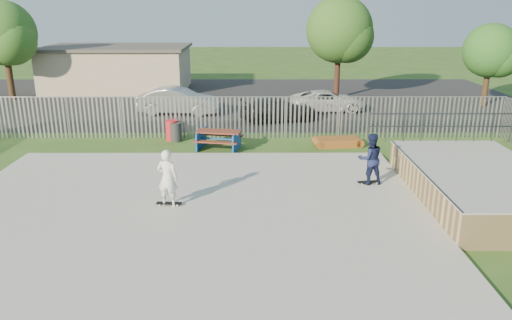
{
  "coord_description": "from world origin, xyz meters",
  "views": [
    {
      "loc": [
        2.14,
        -14.29,
        6.27
      ],
      "look_at": [
        2.19,
        2.0,
        1.1
      ],
      "focal_mm": 35.0,
      "sensor_mm": 36.0,
      "label": 1
    }
  ],
  "objects_px": {
    "funbox": "(338,142)",
    "skater_white": "(168,178)",
    "trash_bin_red": "(172,130)",
    "tree_mid": "(339,30)",
    "trash_bin_grey": "(176,132)",
    "skater_navy": "(370,159)",
    "picnic_table": "(219,140)",
    "car_white": "(328,101)",
    "tree_left": "(3,33)",
    "tree_right": "(491,51)",
    "car_dark": "(279,110)",
    "car_silver": "(178,101)"
  },
  "relations": [
    {
      "from": "car_white",
      "to": "tree_left",
      "type": "xyz_separation_m",
      "value": [
        -20.66,
        3.91,
        3.69
      ]
    },
    {
      "from": "funbox",
      "to": "skater_white",
      "type": "distance_m",
      "value": 9.81
    },
    {
      "from": "picnic_table",
      "to": "funbox",
      "type": "relative_size",
      "value": 1.14
    },
    {
      "from": "tree_mid",
      "to": "tree_right",
      "type": "height_order",
      "value": "tree_mid"
    },
    {
      "from": "tree_right",
      "to": "skater_navy",
      "type": "height_order",
      "value": "tree_right"
    },
    {
      "from": "trash_bin_red",
      "to": "trash_bin_grey",
      "type": "bearing_deg",
      "value": -38.01
    },
    {
      "from": "picnic_table",
      "to": "trash_bin_grey",
      "type": "bearing_deg",
      "value": 159.35
    },
    {
      "from": "funbox",
      "to": "trash_bin_red",
      "type": "height_order",
      "value": "trash_bin_red"
    },
    {
      "from": "tree_left",
      "to": "car_dark",
      "type": "bearing_deg",
      "value": -20.21
    },
    {
      "from": "skater_navy",
      "to": "skater_white",
      "type": "bearing_deg",
      "value": 7.34
    },
    {
      "from": "trash_bin_grey",
      "to": "skater_navy",
      "type": "distance_m",
      "value": 9.91
    },
    {
      "from": "trash_bin_grey",
      "to": "car_silver",
      "type": "bearing_deg",
      "value": 97.18
    },
    {
      "from": "funbox",
      "to": "trash_bin_red",
      "type": "distance_m",
      "value": 7.78
    },
    {
      "from": "car_silver",
      "to": "tree_mid",
      "type": "relative_size",
      "value": 0.69
    },
    {
      "from": "trash_bin_grey",
      "to": "skater_white",
      "type": "relative_size",
      "value": 0.49
    },
    {
      "from": "trash_bin_grey",
      "to": "tree_mid",
      "type": "xyz_separation_m",
      "value": [
        9.26,
        11.04,
        4.08
      ]
    },
    {
      "from": "car_dark",
      "to": "tree_right",
      "type": "bearing_deg",
      "value": -85.84
    },
    {
      "from": "skater_navy",
      "to": "tree_mid",
      "type": "bearing_deg",
      "value": -103.94
    },
    {
      "from": "car_dark",
      "to": "car_white",
      "type": "height_order",
      "value": "car_dark"
    },
    {
      "from": "trash_bin_red",
      "to": "car_dark",
      "type": "relative_size",
      "value": 0.22
    },
    {
      "from": "trash_bin_grey",
      "to": "car_dark",
      "type": "relative_size",
      "value": 0.21
    },
    {
      "from": "trash_bin_red",
      "to": "skater_white",
      "type": "bearing_deg",
      "value": -81.73
    },
    {
      "from": "car_silver",
      "to": "funbox",
      "type": "bearing_deg",
      "value": -125.12
    },
    {
      "from": "car_silver",
      "to": "picnic_table",
      "type": "bearing_deg",
      "value": -154.16
    },
    {
      "from": "car_white",
      "to": "tree_left",
      "type": "distance_m",
      "value": 21.35
    },
    {
      "from": "trash_bin_grey",
      "to": "car_dark",
      "type": "xyz_separation_m",
      "value": [
        5.03,
        4.11,
        0.2
      ]
    },
    {
      "from": "car_silver",
      "to": "skater_navy",
      "type": "relative_size",
      "value": 2.55
    },
    {
      "from": "trash_bin_red",
      "to": "skater_white",
      "type": "relative_size",
      "value": 0.53
    },
    {
      "from": "car_white",
      "to": "tree_left",
      "type": "bearing_deg",
      "value": 76.14
    },
    {
      "from": "funbox",
      "to": "trash_bin_grey",
      "type": "relative_size",
      "value": 2.18
    },
    {
      "from": "skater_navy",
      "to": "tree_left",
      "type": "bearing_deg",
      "value": -48.36
    },
    {
      "from": "trash_bin_grey",
      "to": "car_white",
      "type": "bearing_deg",
      "value": 39.65
    },
    {
      "from": "car_silver",
      "to": "tree_mid",
      "type": "xyz_separation_m",
      "value": [
        10.01,
        5.11,
        3.74
      ]
    },
    {
      "from": "tree_mid",
      "to": "trash_bin_grey",
      "type": "bearing_deg",
      "value": -130.01
    },
    {
      "from": "trash_bin_red",
      "to": "tree_mid",
      "type": "xyz_separation_m",
      "value": [
        9.48,
        10.87,
        4.04
      ]
    },
    {
      "from": "trash_bin_red",
      "to": "car_white",
      "type": "bearing_deg",
      "value": 38.17
    },
    {
      "from": "funbox",
      "to": "car_silver",
      "type": "bearing_deg",
      "value": 134.11
    },
    {
      "from": "car_dark",
      "to": "tree_left",
      "type": "height_order",
      "value": "tree_left"
    },
    {
      "from": "trash_bin_red",
      "to": "tree_mid",
      "type": "bearing_deg",
      "value": 48.89
    },
    {
      "from": "trash_bin_grey",
      "to": "picnic_table",
      "type": "bearing_deg",
      "value": -31.25
    },
    {
      "from": "tree_right",
      "to": "skater_white",
      "type": "xyz_separation_m",
      "value": [
        -17.18,
        -16.49,
        -2.35
      ]
    },
    {
      "from": "car_silver",
      "to": "car_white",
      "type": "relative_size",
      "value": 1.05
    },
    {
      "from": "skater_navy",
      "to": "tree_right",
      "type": "bearing_deg",
      "value": -134.51
    },
    {
      "from": "funbox",
      "to": "skater_white",
      "type": "xyz_separation_m",
      "value": [
        -6.5,
        -7.29,
        0.88
      ]
    },
    {
      "from": "picnic_table",
      "to": "funbox",
      "type": "xyz_separation_m",
      "value": [
        5.39,
        0.43,
        -0.24
      ]
    },
    {
      "from": "trash_bin_red",
      "to": "tree_right",
      "type": "distance_m",
      "value": 20.34
    },
    {
      "from": "car_silver",
      "to": "skater_white",
      "type": "distance_m",
      "value": 14.17
    },
    {
      "from": "tree_left",
      "to": "trash_bin_red",
      "type": "bearing_deg",
      "value": -40.11
    },
    {
      "from": "trash_bin_red",
      "to": "tree_left",
      "type": "bearing_deg",
      "value": 139.89
    },
    {
      "from": "funbox",
      "to": "tree_mid",
      "type": "height_order",
      "value": "tree_mid"
    }
  ]
}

